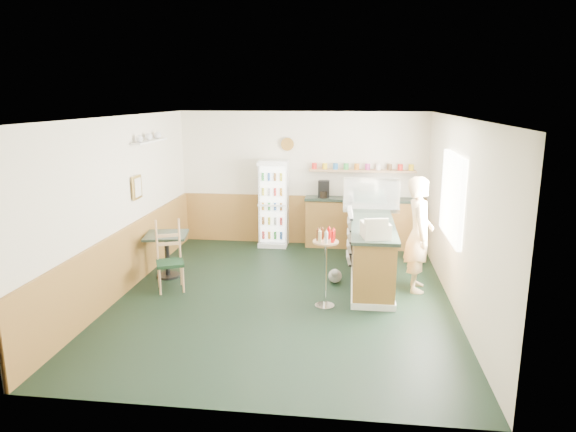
% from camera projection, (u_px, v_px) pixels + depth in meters
% --- Properties ---
extents(ground, '(6.00, 6.00, 0.00)m').
position_uv_depth(ground, '(283.00, 296.00, 7.86)').
color(ground, black).
rests_on(ground, ground).
extents(room_envelope, '(5.04, 6.02, 2.72)m').
position_uv_depth(room_envelope, '(275.00, 189.00, 8.25)').
color(room_envelope, beige).
rests_on(room_envelope, ground).
extents(service_counter, '(0.68, 3.01, 1.01)m').
position_uv_depth(service_counter, '(371.00, 250.00, 8.64)').
color(service_counter, olive).
rests_on(service_counter, ground).
extents(back_counter, '(2.24, 0.42, 1.69)m').
position_uv_depth(back_counter, '(360.00, 221.00, 10.31)').
color(back_counter, olive).
rests_on(back_counter, ground).
extents(drinks_fridge, '(0.58, 0.51, 1.75)m').
position_uv_depth(drinks_fridge, '(274.00, 203.00, 10.38)').
color(drinks_fridge, white).
rests_on(drinks_fridge, ground).
extents(display_case, '(0.99, 0.51, 0.56)m').
position_uv_depth(display_case, '(371.00, 194.00, 9.09)').
color(display_case, silver).
rests_on(display_case, service_counter).
extents(cash_register, '(0.45, 0.46, 0.22)m').
position_uv_depth(cash_register, '(375.00, 230.00, 7.33)').
color(cash_register, beige).
rests_on(cash_register, service_counter).
extents(shopkeeper, '(0.46, 0.62, 1.81)m').
position_uv_depth(shopkeeper, '(419.00, 234.00, 7.93)').
color(shopkeeper, tan).
rests_on(shopkeeper, ground).
extents(condiment_stand, '(0.37, 0.37, 1.15)m').
position_uv_depth(condiment_stand, '(325.00, 257.00, 7.30)').
color(condiment_stand, silver).
rests_on(condiment_stand, ground).
extents(newspaper_rack, '(0.10, 0.48, 0.95)m').
position_uv_depth(newspaper_rack, '(350.00, 236.00, 8.61)').
color(newspaper_rack, black).
rests_on(newspaper_rack, ground).
extents(cafe_table, '(0.80, 0.80, 0.75)m').
position_uv_depth(cafe_table, '(167.00, 247.00, 8.58)').
color(cafe_table, black).
rests_on(cafe_table, ground).
extents(cafe_chair, '(0.54, 0.55, 1.10)m').
position_uv_depth(cafe_chair, '(172.00, 253.00, 8.07)').
color(cafe_chair, black).
rests_on(cafe_chair, ground).
extents(dog_doorstop, '(0.22, 0.29, 0.27)m').
position_uv_depth(dog_doorstop, '(335.00, 276.00, 8.38)').
color(dog_doorstop, gray).
rests_on(dog_doorstop, ground).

